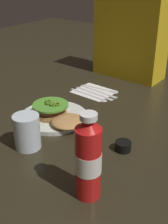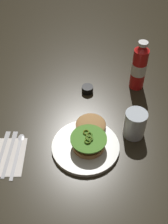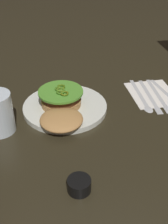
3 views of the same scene
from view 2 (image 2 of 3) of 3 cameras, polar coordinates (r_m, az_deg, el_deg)
ground_plane at (r=1.07m, az=-1.21°, el=-3.90°), size 3.00×3.00×0.00m
dinner_plate at (r=1.02m, az=0.32°, el=-7.01°), size 0.24×0.24×0.02m
burger_sandwich at (r=1.01m, az=1.10°, el=-4.73°), size 0.21×0.13×0.05m
ketchup_bottle at (r=1.21m, az=11.07°, el=8.90°), size 0.06×0.06×0.22m
water_glass at (r=1.04m, az=10.25°, el=-2.40°), size 0.08×0.08×0.11m
condiment_cup at (r=1.22m, az=0.69°, el=4.63°), size 0.05×0.05×0.03m
napkin at (r=1.04m, az=-15.75°, el=-8.64°), size 0.17×0.14×0.00m
spoon_utensil at (r=1.04m, az=-13.18°, el=-7.26°), size 0.20×0.03×0.00m
steak_knife at (r=1.04m, az=-14.70°, el=-7.41°), size 0.20×0.03×0.00m
butter_knife at (r=1.05m, az=-16.18°, el=-7.36°), size 0.20×0.03×0.00m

